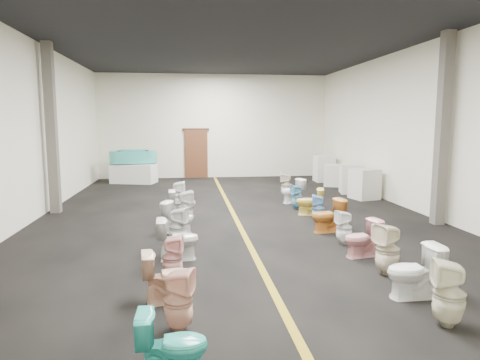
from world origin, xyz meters
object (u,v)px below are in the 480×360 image
at_px(toilet_right_7, 310,202).
at_px(toilet_left_0, 173,345).
at_px(toilet_left_8, 182,203).
at_px(toilet_right_0, 449,294).
at_px(toilet_right_1, 414,272).
at_px(toilet_right_5, 328,216).
at_px(appliance_crate_b, 351,179).
at_px(toilet_left_4, 178,239).
at_px(toilet_left_1, 179,301).
at_px(toilet_left_9, 178,196).
at_px(appliance_crate_a, 365,184).
at_px(appliance_crate_d, 324,169).
at_px(display_table, 134,173).
at_px(toilet_right_8, 297,197).
at_px(toilet_left_6, 178,218).
at_px(toilet_right_10, 286,185).
at_px(appliance_crate_c, 335,175).
at_px(toilet_right_6, 318,209).
at_px(toilet_right_4, 344,228).
at_px(toilet_right_9, 293,191).
at_px(toilet_left_7, 185,208).
at_px(bathtub, 133,156).
at_px(toilet_right_3, 362,238).
at_px(toilet_left_3, 173,258).
at_px(toilet_left_2, 169,277).
at_px(toilet_right_2, 388,249).
at_px(toilet_left_5, 178,227).

bearing_deg(toilet_right_7, toilet_left_0, -9.63).
height_order(toilet_left_8, toilet_right_0, toilet_right_0).
xyz_separation_m(toilet_right_1, toilet_right_5, (-0.01, 3.63, -0.01)).
relative_size(appliance_crate_b, toilet_left_4, 1.34).
xyz_separation_m(toilet_left_1, toilet_left_9, (-0.13, 7.05, 0.03)).
bearing_deg(appliance_crate_a, toilet_right_7, -138.55).
distance_m(appliance_crate_d, toilet_left_4, 11.13).
bearing_deg(display_table, toilet_right_8, -48.82).
bearing_deg(toilet_left_6, toilet_right_5, -72.89).
relative_size(toilet_left_1, toilet_right_7, 1.04).
distance_m(toilet_right_0, toilet_right_10, 8.93).
bearing_deg(appliance_crate_d, appliance_crate_c, -90.00).
bearing_deg(toilet_left_1, toilet_right_6, -18.11).
relative_size(toilet_left_4, toilet_right_4, 1.08).
height_order(toilet_left_4, toilet_right_9, toilet_left_4).
bearing_deg(toilet_left_4, appliance_crate_a, -48.72).
xyz_separation_m(display_table, toilet_left_0, (1.97, -13.64, -0.04)).
bearing_deg(appliance_crate_a, toilet_left_7, -153.87).
bearing_deg(bathtub, toilet_right_3, -68.76).
relative_size(appliance_crate_c, toilet_left_3, 1.18).
bearing_deg(toilet_right_6, toilet_right_4, 12.85).
bearing_deg(toilet_right_10, toilet_right_5, 18.44).
bearing_deg(toilet_right_0, toilet_right_3, -163.89).
bearing_deg(toilet_left_2, toilet_right_0, -115.47).
xyz_separation_m(toilet_left_0, toilet_right_6, (3.32, 6.06, 0.00)).
distance_m(appliance_crate_d, toilet_right_0, 12.72).
xyz_separation_m(toilet_right_2, toilet_right_9, (0.01, 6.21, -0.05)).
bearing_deg(toilet_right_6, toilet_right_0, 13.94).
height_order(bathtub, appliance_crate_b, bathtub).
height_order(display_table, toilet_right_9, display_table).
xyz_separation_m(toilet_right_0, toilet_right_9, (0.10, 7.97, -0.05)).
bearing_deg(toilet_left_0, bathtub, 9.31).
relative_size(toilet_left_0, toilet_right_8, 0.99).
bearing_deg(toilet_right_5, appliance_crate_d, 154.24).
distance_m(toilet_left_4, toilet_right_5, 3.61).
height_order(appliance_crate_a, toilet_left_1, appliance_crate_a).
bearing_deg(toilet_left_0, appliance_crate_c, -24.92).
bearing_deg(toilet_left_6, toilet_left_2, -158.55).
xyz_separation_m(toilet_left_5, toilet_right_5, (3.28, 0.72, -0.02)).
bearing_deg(toilet_left_1, display_table, 23.54).
bearing_deg(toilet_left_2, toilet_right_7, -40.95).
xyz_separation_m(appliance_crate_a, toilet_right_6, (-2.45, -2.97, -0.14)).
height_order(toilet_left_7, toilet_right_0, same).
distance_m(bathtub, toilet_right_6, 9.28).
xyz_separation_m(toilet_left_1, toilet_right_5, (3.21, 4.20, -0.00)).
xyz_separation_m(bathtub, toilet_right_8, (5.19, -5.93, -0.73)).
height_order(toilet_left_7, toilet_right_7, toilet_left_7).
bearing_deg(toilet_left_4, toilet_right_9, -35.56).
height_order(toilet_left_2, toilet_left_3, toilet_left_2).
height_order(appliance_crate_c, toilet_right_7, appliance_crate_c).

